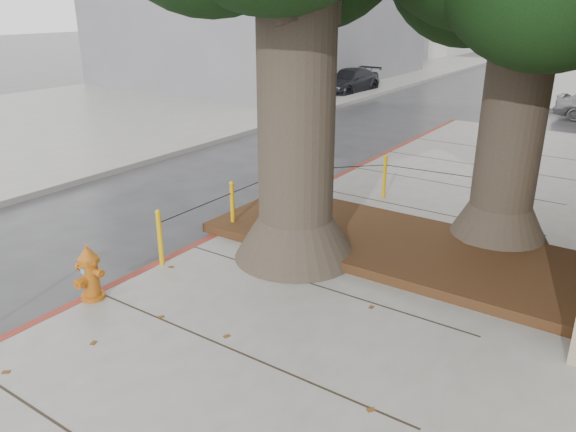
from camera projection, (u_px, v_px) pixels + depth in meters
The scene contains 7 objects.
ground at pixel (199, 345), 7.22m from camera, with size 140.00×140.00×0.00m, color #28282B.
sidewalk_opposite at pixel (111, 111), 22.29m from camera, with size 14.00×60.00×0.15m, color slate.
curb_red at pixel (212, 241), 10.18m from camera, with size 0.14×26.00×0.16m, color maroon.
planter_bed at pixel (392, 244), 9.67m from camera, with size 6.40×2.60×0.16m, color black.
bollard_ring at pixel (319, 194), 10.81m from camera, with size 3.79×5.39×0.95m.
fire_hydrant at pixel (90, 273), 7.92m from camera, with size 0.43×0.39×0.82m.
car_dark at pixel (349, 81), 26.68m from camera, with size 1.61×3.97×1.15m, color black.
Camera 1 is at (4.43, -4.42, 4.14)m, focal length 35.00 mm.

